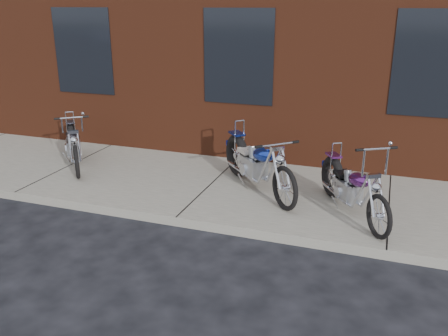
% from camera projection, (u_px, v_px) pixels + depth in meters
% --- Properties ---
extents(ground, '(120.00, 120.00, 0.00)m').
position_uv_depth(ground, '(176.00, 226.00, 7.12)').
color(ground, black).
rests_on(ground, ground).
extents(sidewalk, '(22.00, 3.00, 0.15)m').
position_uv_depth(sidewalk, '(212.00, 187.00, 8.44)').
color(sidewalk, gray).
rests_on(sidewalk, ground).
extents(chopper_purple, '(1.21, 1.89, 1.21)m').
position_uv_depth(chopper_purple, '(352.00, 189.00, 7.09)').
color(chopper_purple, black).
rests_on(chopper_purple, sidewalk).
extents(chopper_blue, '(1.75, 1.85, 1.06)m').
position_uv_depth(chopper_blue, '(257.00, 165.00, 8.00)').
color(chopper_blue, black).
rests_on(chopper_blue, sidewalk).
extents(chopper_third, '(1.44, 1.73, 1.09)m').
position_uv_depth(chopper_third, '(74.00, 146.00, 9.26)').
color(chopper_third, black).
rests_on(chopper_third, sidewalk).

